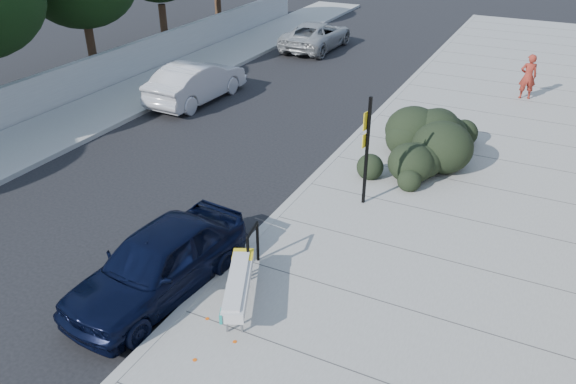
% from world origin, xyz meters
% --- Properties ---
extents(ground, '(120.00, 120.00, 0.00)m').
position_xyz_m(ground, '(0.00, 0.00, 0.00)').
color(ground, black).
rests_on(ground, ground).
extents(sidewalk_near, '(11.20, 50.00, 0.15)m').
position_xyz_m(sidewalk_near, '(5.60, 5.00, 0.07)').
color(sidewalk_near, gray).
rests_on(sidewalk_near, ground).
extents(sidewalk_far, '(3.00, 50.00, 0.15)m').
position_xyz_m(sidewalk_far, '(-9.50, 5.00, 0.07)').
color(sidewalk_far, gray).
rests_on(sidewalk_far, ground).
extents(curb_near, '(0.22, 50.00, 0.17)m').
position_xyz_m(curb_near, '(0.00, 5.00, 0.08)').
color(curb_near, '#9E9E99').
rests_on(curb_near, ground).
extents(curb_far, '(0.22, 50.00, 0.17)m').
position_xyz_m(curb_far, '(-8.00, 5.00, 0.08)').
color(curb_far, '#9E9E99').
rests_on(curb_far, ground).
extents(far_wall, '(0.30, 40.00, 1.50)m').
position_xyz_m(far_wall, '(-11.20, 5.00, 0.75)').
color(far_wall, '#9E9E99').
rests_on(far_wall, ground).
extents(bench, '(1.24, 2.11, 0.64)m').
position_xyz_m(bench, '(0.93, -1.34, 0.65)').
color(bench, gray).
rests_on(bench, sidewalk_near).
extents(bike_rack, '(0.19, 0.69, 1.02)m').
position_xyz_m(bike_rack, '(0.60, -0.17, 0.76)').
color(bike_rack, black).
rests_on(bike_rack, sidewalk_near).
extents(sign_post, '(0.14, 0.33, 2.92)m').
position_xyz_m(sign_post, '(1.75, 3.65, 1.79)').
color(sign_post, black).
rests_on(sign_post, sidewalk_near).
extents(hedge, '(3.48, 4.86, 1.65)m').
position_xyz_m(hedge, '(2.41, 7.00, 0.97)').
color(hedge, black).
rests_on(hedge, sidewalk_near).
extents(sedan_navy, '(2.20, 4.50, 1.48)m').
position_xyz_m(sedan_navy, '(-0.84, -1.56, 0.74)').
color(sedan_navy, black).
rests_on(sedan_navy, ground).
extents(wagon_silver, '(1.83, 4.74, 1.54)m').
position_xyz_m(wagon_silver, '(-6.95, 8.69, 0.77)').
color(wagon_silver, silver).
rests_on(wagon_silver, ground).
extents(suv_silver, '(2.36, 5.03, 1.39)m').
position_xyz_m(suv_silver, '(-6.00, 18.15, 0.70)').
color(suv_silver, '#A0A3A5').
rests_on(suv_silver, ground).
extents(pedestrian, '(0.73, 0.58, 1.74)m').
position_xyz_m(pedestrian, '(4.63, 14.29, 1.02)').
color(pedestrian, maroon).
rests_on(pedestrian, sidewalk_near).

